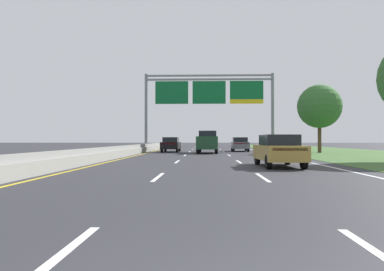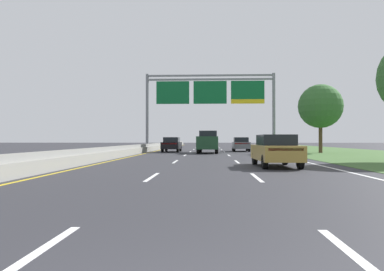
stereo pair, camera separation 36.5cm
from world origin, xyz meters
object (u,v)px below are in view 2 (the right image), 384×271
(pickup_truck_darkgreen, at_px, (208,142))
(car_black_left_lane_sedan, at_px, (172,144))
(overhead_sign_gantry, at_px, (210,96))
(roadside_tree_mid, at_px, (320,106))
(car_gold_right_lane_sedan, at_px, (276,150))
(car_grey_right_lane_sedan, at_px, (241,144))

(pickup_truck_darkgreen, bearing_deg, car_black_left_lane_sedan, 50.94)
(overhead_sign_gantry, relative_size, roadside_tree_mid, 2.22)
(car_black_left_lane_sedan, bearing_deg, pickup_truck_darkgreen, -129.83)
(overhead_sign_gantry, distance_m, car_gold_right_lane_sedan, 25.21)
(overhead_sign_gantry, relative_size, car_gold_right_lane_sedan, 3.39)
(car_black_left_lane_sedan, bearing_deg, roadside_tree_mid, -99.04)
(car_gold_right_lane_sedan, distance_m, roadside_tree_mid, 20.49)
(pickup_truck_darkgreen, relative_size, car_black_left_lane_sedan, 1.23)
(car_grey_right_lane_sedan, height_order, roadside_tree_mid, roadside_tree_mid)
(roadside_tree_mid, bearing_deg, car_black_left_lane_sedan, 170.02)
(car_grey_right_lane_sedan, bearing_deg, car_gold_right_lane_sedan, -179.58)
(overhead_sign_gantry, bearing_deg, car_grey_right_lane_sedan, -18.92)
(roadside_tree_mid, bearing_deg, car_gold_right_lane_sedan, -112.59)
(overhead_sign_gantry, bearing_deg, car_black_left_lane_sedan, -142.71)
(car_grey_right_lane_sedan, relative_size, roadside_tree_mid, 0.65)
(overhead_sign_gantry, height_order, roadside_tree_mid, overhead_sign_gantry)
(car_grey_right_lane_sedan, distance_m, roadside_tree_mid, 9.55)
(car_gold_right_lane_sedan, bearing_deg, pickup_truck_darkgreen, 9.17)
(pickup_truck_darkgreen, xyz_separation_m, car_grey_right_lane_sedan, (3.66, 5.35, -0.26))
(car_gold_right_lane_sedan, height_order, roadside_tree_mid, roadside_tree_mid)
(car_grey_right_lane_sedan, bearing_deg, overhead_sign_gantry, 72.22)
(car_black_left_lane_sedan, bearing_deg, car_gold_right_lane_sedan, -160.12)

